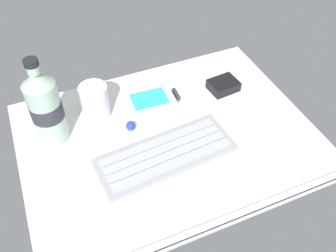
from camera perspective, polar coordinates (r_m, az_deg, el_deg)
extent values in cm
cube|color=silver|center=(82.48, 0.00, -1.92)|extent=(64.00, 48.00, 2.00)
cube|color=silver|center=(69.36, 7.81, -14.50)|extent=(64.00, 1.20, 0.80)
cube|color=#93969B|center=(77.14, -0.36, -4.53)|extent=(29.76, 13.19, 1.40)
cube|color=#ADAFB5|center=(78.41, -1.46, -2.48)|extent=(26.75, 4.04, 0.30)
cube|color=#ADAFB5|center=(77.12, -0.74, -3.57)|extent=(26.75, 4.04, 0.30)
cube|color=#ADAFB5|center=(75.86, 0.02, -4.70)|extent=(26.75, 4.04, 0.30)
cube|color=#ADAFB5|center=(74.65, 0.80, -5.86)|extent=(26.75, 4.04, 0.30)
cube|color=#B7BABF|center=(88.97, -2.60, 4.00)|extent=(12.36, 8.18, 1.40)
cube|color=#2DB7D1|center=(88.47, -2.62, 4.36)|extent=(8.68, 6.33, 0.10)
cube|color=#333338|center=(90.55, 1.26, 4.94)|extent=(0.99, 3.83, 1.12)
cylinder|color=silver|center=(84.91, -11.29, 3.72)|extent=(6.40, 6.40, 8.50)
cylinder|color=red|center=(85.57, -11.20, 3.23)|extent=(5.50, 5.50, 6.12)
cylinder|color=#9EC1A8|center=(80.12, -18.26, 2.03)|extent=(6.60, 6.60, 15.00)
cone|color=#9EC1A8|center=(74.54, -19.82, 6.93)|extent=(6.60, 6.60, 2.80)
cylinder|color=#9EC1A8|center=(73.20, -20.27, 8.31)|extent=(2.51, 2.51, 1.80)
cylinder|color=black|center=(72.36, -20.57, 9.24)|extent=(2.77, 2.77, 1.20)
cylinder|color=#2D2D38|center=(79.63, -18.39, 2.42)|extent=(6.73, 6.73, 3.80)
cube|color=black|center=(93.42, 8.60, 6.28)|extent=(7.49, 6.23, 2.40)
sphere|color=#2338B2|center=(82.64, -5.83, 0.03)|extent=(2.20, 2.20, 2.20)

